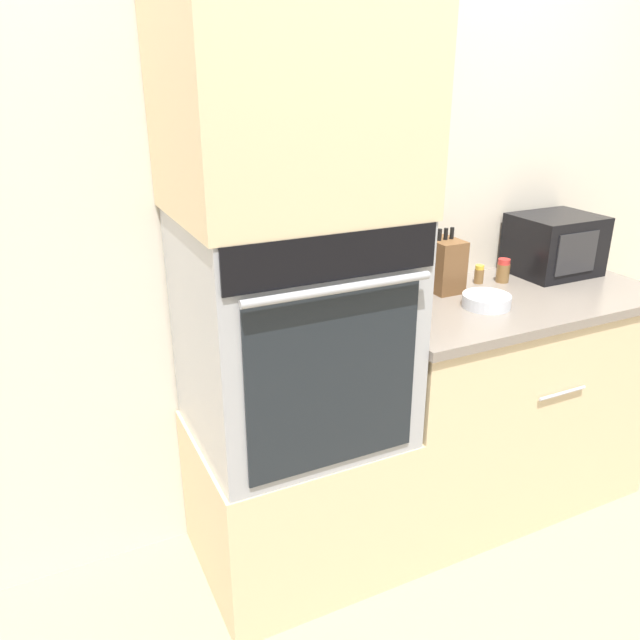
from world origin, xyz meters
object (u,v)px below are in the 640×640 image
bowl (486,301)px  condiment_jar_near (373,288)px  wall_oven (293,328)px  condiment_jar_far (503,271)px  knife_block (443,265)px  microwave (554,245)px  condiment_jar_mid (479,274)px

bowl → condiment_jar_near: condiment_jar_near is taller
wall_oven → condiment_jar_near: 0.48m
wall_oven → condiment_jar_far: wall_oven is taller
wall_oven → condiment_jar_near: bearing=26.4°
condiment_jar_near → condiment_jar_far: size_ratio=0.83×
knife_block → condiment_jar_far: bearing=-4.6°
bowl → condiment_jar_far: condiment_jar_far is taller
wall_oven → knife_block: size_ratio=3.04×
microwave → condiment_jar_far: size_ratio=3.53×
condiment_jar_near → condiment_jar_mid: bearing=-4.6°
condiment_jar_near → condiment_jar_far: bearing=-6.8°
wall_oven → knife_block: (0.72, 0.17, 0.07)m
bowl → condiment_jar_mid: 0.28m
condiment_jar_near → condiment_jar_far: (0.57, -0.07, 0.01)m
knife_block → bowl: size_ratio=1.41×
microwave → knife_block: (-0.56, 0.02, -0.02)m
condiment_jar_mid → microwave: bearing=-3.8°
wall_oven → bowl: size_ratio=4.29×
wall_oven → microwave: 1.29m
wall_oven → bowl: 0.75m
wall_oven → condiment_jar_far: 1.01m
condiment_jar_far → wall_oven: bearing=-171.9°
microwave → condiment_jar_near: 0.85m
wall_oven → condiment_jar_far: bearing=8.1°
condiment_jar_far → knife_block: bearing=175.4°
wall_oven → microwave: size_ratio=2.22×
knife_block → bowl: knife_block is taller
microwave → bowl: (-0.52, -0.21, -0.10)m
wall_oven → condiment_jar_mid: size_ratio=10.02×
wall_oven → microwave: bearing=6.7°
microwave → condiment_jar_near: bearing=175.7°
microwave → bowl: bearing=-158.5°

